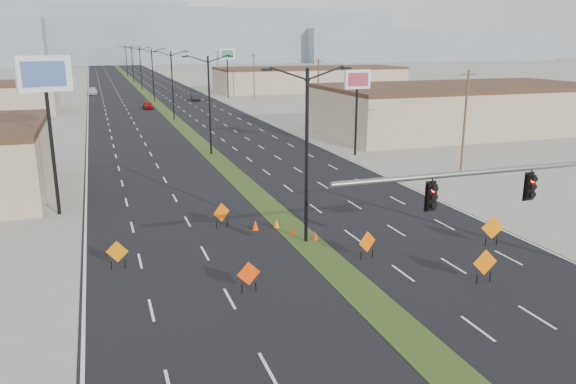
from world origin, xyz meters
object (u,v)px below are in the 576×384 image
object	(u,v)px
streetlight_2	(172,83)
streetlight_5	(132,63)
streetlight_0	(307,151)
pole_sign_east_near	(357,86)
construction_sign_3	(367,243)
construction_sign_5	(485,263)
cone_3	(277,223)
construction_sign_2	(222,213)
pole_sign_west	(45,85)
construction_sign_1	(249,275)
cone_2	(315,236)
pole_sign_east_far	(227,58)
streetlight_3	(153,73)
construction_sign_4	(492,229)
car_left	(148,105)
streetlight_6	(126,60)
car_mid	(195,97)
car_far	(92,91)
cone_1	(292,231)
streetlight_1	(209,102)
streetlight_4	(141,67)
cone_0	(255,225)
signal_mast	(562,193)
construction_sign_0	(117,253)

from	to	relation	value
streetlight_2	streetlight_5	xyz separation A→B (m)	(0.00, 84.00, 0.00)
streetlight_0	streetlight_5	size ratio (longest dim) A/B	1.00
pole_sign_east_near	construction_sign_3	bearing A→B (deg)	-117.87
construction_sign_5	cone_3	xyz separation A→B (m)	(-6.97, 11.23, -0.73)
construction_sign_2	pole_sign_west	distance (m)	14.10
construction_sign_1	streetlight_0	bearing A→B (deg)	42.83
cone_2	pole_sign_west	bearing A→B (deg)	144.12
pole_sign_east_near	pole_sign_east_far	bearing A→B (deg)	85.13
streetlight_0	streetlight_3	distance (m)	84.00
streetlight_2	construction_sign_4	bearing A→B (deg)	-80.69
construction_sign_1	construction_sign_2	world-z (taller)	construction_sign_2
car_left	construction_sign_2	bearing A→B (deg)	-93.88
streetlight_6	car_mid	size ratio (longest dim) A/B	2.45
construction_sign_3	construction_sign_2	bearing A→B (deg)	111.65
car_far	cone_2	world-z (taller)	car_far
cone_1	construction_sign_4	bearing A→B (deg)	-27.77
cone_2	streetlight_1	bearing A→B (deg)	91.25
streetlight_0	pole_sign_west	xyz separation A→B (m)	(-14.00, 10.58, 3.24)
streetlight_5	cone_2	bearing A→B (deg)	-89.75
streetlight_4	cone_0	world-z (taller)	streetlight_4
streetlight_3	car_far	size ratio (longest dim) A/B	2.04
streetlight_5	construction_sign_1	world-z (taller)	streetlight_5
streetlight_4	pole_sign_east_near	world-z (taller)	streetlight_4
streetlight_1	streetlight_4	xyz separation A→B (m)	(0.00, 84.00, 0.00)
signal_mast	car_far	distance (m)	115.35
cone_3	streetlight_1	bearing A→B (deg)	88.01
car_mid	cone_3	xyz separation A→B (m)	(-8.72, -80.10, -0.37)
car_left	construction_sign_3	bearing A→B (deg)	-88.95
streetlight_6	construction_sign_3	world-z (taller)	streetlight_6
construction_sign_3	construction_sign_4	world-z (taller)	construction_sign_4
streetlight_6	construction_sign_0	world-z (taller)	streetlight_6
construction_sign_4	pole_sign_east_near	distance (m)	27.74
signal_mast	car_left	size ratio (longest dim) A/B	4.29
car_far	cone_3	world-z (taller)	car_far
streetlight_2	pole_sign_west	size ratio (longest dim) A/B	0.95
streetlight_3	streetlight_4	xyz separation A→B (m)	(0.00, 28.00, 0.00)
cone_0	streetlight_5	bearing A→B (deg)	89.06
construction_sign_3	cone_0	size ratio (longest dim) A/B	2.39
signal_mast	car_far	world-z (taller)	signal_mast
streetlight_0	car_far	distance (m)	104.27
streetlight_2	cone_1	bearing A→B (deg)	-90.42
streetlight_4	car_left	size ratio (longest dim) A/B	2.64
streetlight_4	cone_2	bearing A→B (deg)	-89.69
construction_sign_4	pole_sign_east_far	size ratio (longest dim) A/B	0.17
streetlight_0	streetlight_6	world-z (taller)	same
streetlight_2	construction_sign_1	xyz separation A→B (m)	(-4.97, -61.61, -4.52)
streetlight_1	streetlight_5	bearing A→B (deg)	90.00
streetlight_3	construction_sign_0	bearing A→B (deg)	-97.16
streetlight_0	construction_sign_1	size ratio (longest dim) A/B	6.53
streetlight_5	cone_0	world-z (taller)	streetlight_5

